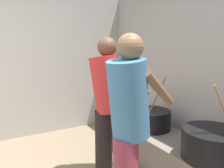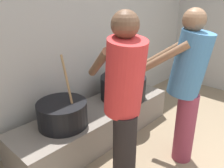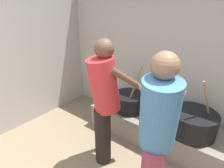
{
  "view_description": "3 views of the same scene",
  "coord_description": "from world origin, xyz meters",
  "px_view_note": "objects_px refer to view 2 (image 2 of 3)",
  "views": [
    {
      "loc": [
        1.4,
        0.2,
        1.42
      ],
      "look_at": [
        -0.41,
        1.23,
        1.09
      ],
      "focal_mm": 34.26,
      "sensor_mm": 36.0,
      "label": 1
    },
    {
      "loc": [
        -1.93,
        0.2,
        1.69
      ],
      "look_at": [
        -0.33,
        1.71,
        0.8
      ],
      "focal_mm": 37.78,
      "sensor_mm": 36.0,
      "label": 2
    },
    {
      "loc": [
        0.45,
        -0.01,
        1.77
      ],
      "look_at": [
        -0.63,
        1.41,
        1.03
      ],
      "focal_mm": 26.86,
      "sensor_mm": 36.0,
      "label": 3
    }
  ],
  "objects_px": {
    "cooking_pot_secondary": "(123,87)",
    "cook_in_red_shirt": "(124,98)",
    "cooking_pot_main": "(62,114)",
    "cook_in_blue_shirt": "(187,81)"
  },
  "relations": [
    {
      "from": "cooking_pot_secondary",
      "to": "cook_in_red_shirt",
      "type": "height_order",
      "value": "cook_in_red_shirt"
    },
    {
      "from": "cooking_pot_main",
      "to": "cook_in_blue_shirt",
      "type": "relative_size",
      "value": 0.46
    },
    {
      "from": "cooking_pot_main",
      "to": "cooking_pot_secondary",
      "type": "height_order",
      "value": "cooking_pot_secondary"
    },
    {
      "from": "cooking_pot_main",
      "to": "cook_in_blue_shirt",
      "type": "xyz_separation_m",
      "value": [
        0.81,
        -0.92,
        0.37
      ]
    },
    {
      "from": "cooking_pot_main",
      "to": "cook_in_red_shirt",
      "type": "relative_size",
      "value": 0.45
    },
    {
      "from": "cook_in_blue_shirt",
      "to": "cook_in_red_shirt",
      "type": "relative_size",
      "value": 0.99
    },
    {
      "from": "cooking_pot_secondary",
      "to": "cook_in_red_shirt",
      "type": "relative_size",
      "value": 0.48
    },
    {
      "from": "cooking_pot_secondary",
      "to": "cooking_pot_main",
      "type": "bearing_deg",
      "value": 178.72
    },
    {
      "from": "cooking_pot_main",
      "to": "cook_in_blue_shirt",
      "type": "distance_m",
      "value": 1.28
    },
    {
      "from": "cooking_pot_secondary",
      "to": "cook_in_blue_shirt",
      "type": "relative_size",
      "value": 0.48
    }
  ]
}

